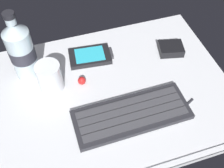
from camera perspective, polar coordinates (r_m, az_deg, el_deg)
ground_plane at (r=74.38cm, az=0.05°, el=-2.03°), size 64.00×48.00×2.80cm
keyboard at (r=68.78cm, az=4.08°, el=-6.31°), size 29.11×11.30×1.70cm
handheld_device at (r=81.31cm, az=-4.50°, el=5.77°), size 13.32×8.79×1.50cm
juice_cup at (r=73.17cm, az=-12.71°, el=1.18°), size 6.40×6.40×8.50cm
water_bottle at (r=74.61cm, az=-18.24°, el=6.56°), size 6.73×6.73×20.80cm
charger_block at (r=84.39cm, az=12.08°, el=7.15°), size 8.06×7.00×2.40cm
trackball_mouse at (r=74.92cm, az=-6.27°, el=0.70°), size 2.20×2.20×2.20cm
stylus_pen at (r=72.21cm, az=14.18°, el=-5.02°), size 8.89×4.69×0.70cm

